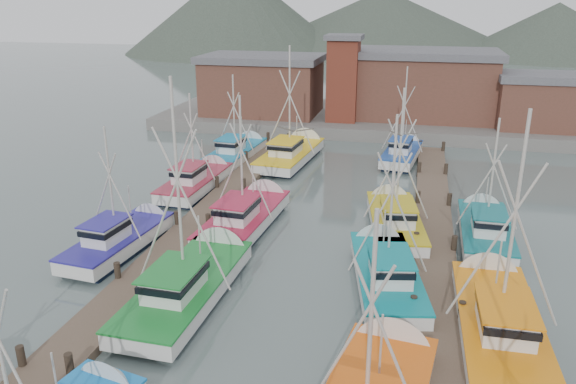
% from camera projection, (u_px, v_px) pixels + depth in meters
% --- Properties ---
extents(ground, '(260.00, 260.00, 0.00)m').
position_uv_depth(ground, '(288.00, 284.00, 27.44)').
color(ground, '#4E5E5B').
rests_on(ground, ground).
extents(dock_left, '(2.30, 46.00, 1.50)m').
position_uv_depth(dock_left, '(187.00, 234.00, 32.59)').
color(dock_left, brown).
rests_on(dock_left, ground).
extents(dock_right, '(2.30, 46.00, 1.50)m').
position_uv_depth(dock_right, '(434.00, 259.00, 29.59)').
color(dock_right, brown).
rests_on(dock_right, ground).
extents(quay, '(44.00, 16.00, 1.20)m').
position_uv_depth(quay, '(365.00, 119.00, 61.26)').
color(quay, slate).
rests_on(quay, ground).
extents(shed_left, '(12.72, 8.48, 6.20)m').
position_uv_depth(shed_left, '(262.00, 84.00, 60.54)').
color(shed_left, brown).
rests_on(shed_left, quay).
extents(shed_center, '(14.84, 9.54, 6.90)m').
position_uv_depth(shed_center, '(424.00, 83.00, 58.62)').
color(shed_center, brown).
rests_on(shed_center, quay).
extents(shed_right, '(8.48, 6.36, 5.20)m').
position_uv_depth(shed_right, '(541.00, 101.00, 53.78)').
color(shed_right, brown).
rests_on(shed_right, quay).
extents(lookout_tower, '(3.60, 3.60, 8.50)m').
position_uv_depth(lookout_tower, '(343.00, 78.00, 56.37)').
color(lookout_tower, maroon).
rests_on(lookout_tower, quay).
extents(distant_hills, '(175.00, 140.00, 42.00)m').
position_uv_depth(distant_hills, '(348.00, 51.00, 142.86)').
color(distant_hills, '#485446').
rests_on(distant_hills, ground).
extents(boat_4, '(4.48, 10.12, 11.23)m').
position_uv_depth(boat_4, '(192.00, 283.00, 26.11)').
color(boat_4, black).
rests_on(boat_4, ground).
extents(boat_5, '(4.43, 9.36, 9.28)m').
position_uv_depth(boat_5, '(385.00, 271.00, 27.24)').
color(boat_5, black).
rests_on(boat_5, ground).
extents(boat_6, '(3.28, 8.41, 7.73)m').
position_uv_depth(boat_6, '(124.00, 238.00, 30.96)').
color(boat_6, black).
rests_on(boat_6, ground).
extents(boat_7, '(4.27, 9.92, 10.48)m').
position_uv_depth(boat_7, '(497.00, 317.00, 23.33)').
color(boat_7, black).
rests_on(boat_7, ground).
extents(boat_8, '(3.66, 9.74, 8.98)m').
position_uv_depth(boat_8, '(248.00, 216.00, 34.11)').
color(boat_8, black).
rests_on(boat_8, ground).
extents(boat_9, '(4.09, 9.25, 9.36)m').
position_uv_depth(boat_9, '(394.00, 219.00, 33.59)').
color(boat_9, black).
rests_on(boat_9, ground).
extents(boat_10, '(3.26, 8.71, 7.80)m').
position_uv_depth(boat_10, '(198.00, 180.00, 40.64)').
color(boat_10, black).
rests_on(boat_10, ground).
extents(boat_11, '(3.28, 8.61, 7.96)m').
position_uv_depth(boat_11, '(484.00, 228.00, 32.24)').
color(boat_11, black).
rests_on(boat_11, ground).
extents(boat_12, '(4.29, 10.62, 10.64)m').
position_uv_depth(boat_12, '(293.00, 153.00, 47.68)').
color(boat_12, black).
rests_on(boat_12, ground).
extents(boat_13, '(3.45, 8.42, 8.63)m').
position_uv_depth(boat_13, '(403.00, 153.00, 47.80)').
color(boat_13, black).
rests_on(boat_13, ground).
extents(boat_14, '(3.36, 8.99, 8.04)m').
position_uv_depth(boat_14, '(238.00, 151.00, 48.20)').
color(boat_14, black).
rests_on(boat_14, ground).
extents(gull_near, '(1.55, 0.63, 0.24)m').
position_uv_depth(gull_near, '(295.00, 130.00, 22.95)').
color(gull_near, gray).
rests_on(gull_near, ground).
extents(gull_far, '(1.51, 0.66, 0.24)m').
position_uv_depth(gull_far, '(403.00, 134.00, 29.42)').
color(gull_far, gray).
rests_on(gull_far, ground).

